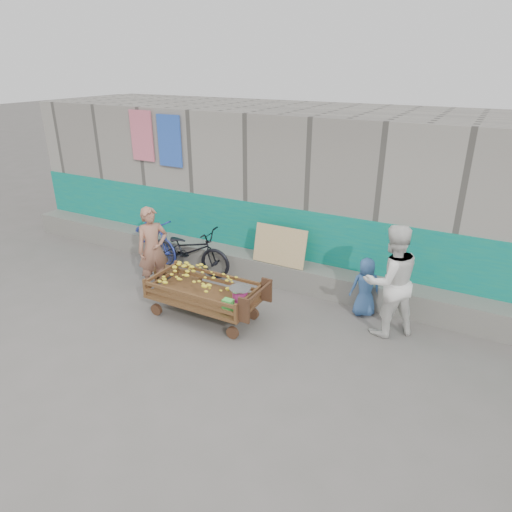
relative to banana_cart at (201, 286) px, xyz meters
The scene contains 9 objects.
ground 0.90m from the banana_cart, 63.66° to the right, with size 80.00×80.00×0.00m, color #5E5B55.
building_wall 3.55m from the banana_cart, 84.78° to the left, with size 12.00×3.50×3.00m.
banana_cart is the anchor object (origin of this frame).
bench 1.36m from the banana_cart, 144.98° to the left, with size 1.03×0.31×0.26m.
vendor_man 1.42m from the banana_cart, 161.91° to the left, with size 0.56×0.37×1.54m, color #A16B53.
woman 2.91m from the banana_cart, 19.34° to the left, with size 0.85×0.66×1.75m, color white.
child 2.64m from the banana_cart, 30.11° to the left, with size 0.48×0.32×0.99m, color #3963A2.
bicycle_dark 1.75m from the banana_cart, 132.83° to the left, with size 0.62×1.78×0.94m, color black.
bicycle_blue 2.59m from the banana_cart, 146.84° to the left, with size 0.45×1.59×0.96m, color #28379A.
Camera 1 is at (3.53, -4.64, 3.86)m, focal length 32.00 mm.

